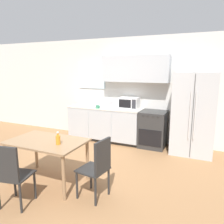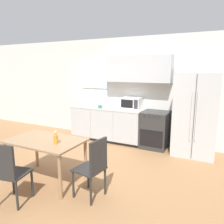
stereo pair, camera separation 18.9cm
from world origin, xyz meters
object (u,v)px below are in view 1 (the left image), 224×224
(oven_range, at_px, (153,129))
(dining_table, at_px, (47,146))
(microwave, at_px, (129,103))
(dining_chair_near, at_px, (11,172))
(refrigerator, at_px, (194,114))
(coffee_mug, at_px, (98,107))
(dining_chair_side, at_px, (98,165))
(drink_bottle, at_px, (58,139))

(oven_range, bearing_deg, dining_table, -116.73)
(microwave, height_order, dining_chair_near, microwave)
(microwave, distance_m, dining_table, 2.64)
(refrigerator, bearing_deg, coffee_mug, -175.23)
(dining_table, distance_m, dining_chair_side, 1.02)
(drink_bottle, bearing_deg, coffee_mug, 101.89)
(microwave, relative_size, coffee_mug, 4.42)
(drink_bottle, bearing_deg, oven_range, 69.54)
(microwave, xyz_separation_m, coffee_mug, (-0.73, -0.36, -0.10))
(coffee_mug, xyz_separation_m, dining_chair_near, (0.22, -2.96, -0.41))
(dining_chair_near, distance_m, dining_chair_side, 1.19)
(oven_range, relative_size, drink_bottle, 4.37)
(oven_range, height_order, refrigerator, refrigerator)
(oven_range, height_order, dining_chair_near, dining_chair_near)
(coffee_mug, bearing_deg, refrigerator, 4.77)
(dining_table, relative_size, dining_chair_near, 1.36)
(oven_range, height_order, dining_table, oven_range)
(dining_table, distance_m, drink_bottle, 0.35)
(microwave, bearing_deg, refrigerator, -6.03)
(oven_range, bearing_deg, microwave, 169.81)
(dining_chair_near, bearing_deg, drink_bottle, 59.24)
(dining_chair_near, relative_size, dining_chair_side, 1.00)
(oven_range, xyz_separation_m, dining_table, (-1.22, -2.43, 0.20))
(microwave, xyz_separation_m, dining_chair_near, (-0.51, -3.32, -0.50))
(microwave, relative_size, drink_bottle, 2.43)
(microwave, bearing_deg, dining_chair_side, -80.08)
(dining_table, bearing_deg, drink_bottle, -13.05)
(refrigerator, height_order, dining_chair_side, refrigerator)
(coffee_mug, bearing_deg, drink_bottle, -78.11)
(refrigerator, distance_m, dining_table, 3.21)
(oven_range, bearing_deg, dining_chair_side, -94.78)
(dining_chair_near, bearing_deg, dining_table, 81.70)
(microwave, distance_m, coffee_mug, 0.82)
(oven_range, height_order, drink_bottle, drink_bottle)
(microwave, height_order, coffee_mug, microwave)
(microwave, bearing_deg, dining_chair_near, -98.73)
(dining_table, bearing_deg, oven_range, 63.27)
(oven_range, relative_size, refrigerator, 0.48)
(microwave, height_order, dining_table, microwave)
(oven_range, xyz_separation_m, dining_chair_side, (-0.21, -2.52, 0.09))
(oven_range, xyz_separation_m, microwave, (-0.67, 0.12, 0.60))
(refrigerator, relative_size, drink_bottle, 9.02)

